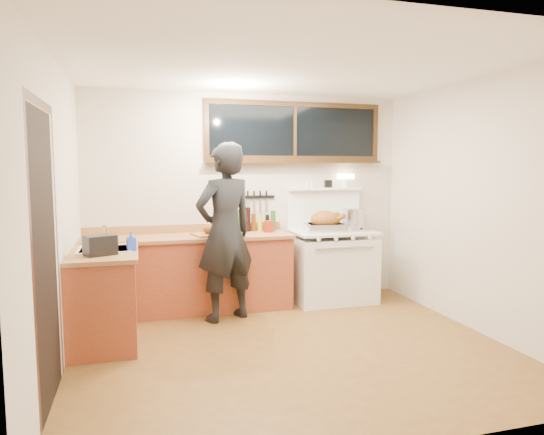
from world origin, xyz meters
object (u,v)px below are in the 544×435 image
object	(u,v)px
man	(225,232)
vintage_stove	(332,264)
roast_turkey	(326,223)
cutting_board	(213,230)

from	to	relation	value
man	vintage_stove	bearing A→B (deg)	15.36
vintage_stove	roast_turkey	xyz separation A→B (m)	(-0.11, -0.04, 0.54)
man	roast_turkey	xyz separation A→B (m)	(1.33, 0.35, 0.02)
vintage_stove	roast_turkey	bearing A→B (deg)	-159.44
man	cutting_board	size ratio (longest dim) A/B	3.80
vintage_stove	cutting_board	distance (m)	1.59
man	cutting_board	xyz separation A→B (m)	(-0.07, 0.40, -0.03)
cutting_board	roast_turkey	distance (m)	1.40
vintage_stove	man	xyz separation A→B (m)	(-1.44, -0.40, 0.51)
cutting_board	roast_turkey	size ratio (longest dim) A/B	0.97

